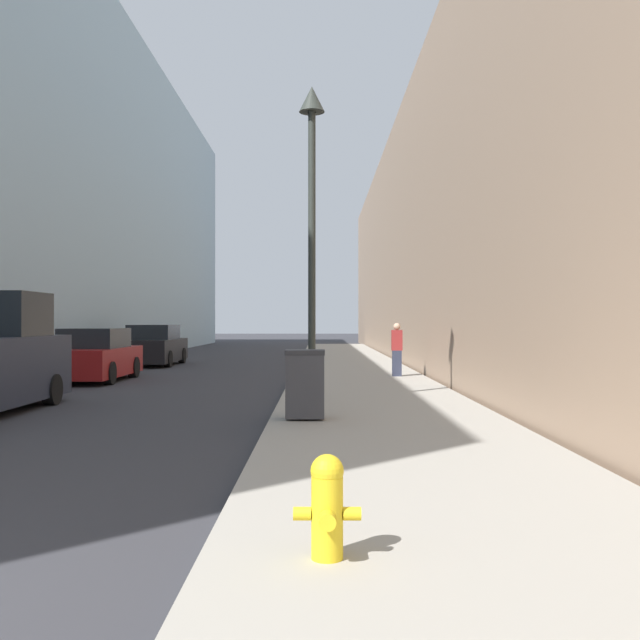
{
  "coord_description": "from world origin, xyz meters",
  "views": [
    {
      "loc": [
        4.27,
        -2.84,
        1.73
      ],
      "look_at": [
        4.33,
        19.16,
        1.78
      ],
      "focal_mm": 40.0,
      "sensor_mm": 36.0,
      "label": 1
    }
  ],
  "objects_px": {
    "lamppost": "(310,192)",
    "parked_sedan_far": "(152,346)",
    "trash_bin": "(303,384)",
    "pedestrian_on_sidewalk": "(395,349)",
    "parked_sedan_near": "(93,357)",
    "fire_hydrant": "(325,504)"
  },
  "relations": [
    {
      "from": "lamppost",
      "to": "parked_sedan_far",
      "type": "bearing_deg",
      "value": 114.23
    },
    {
      "from": "trash_bin",
      "to": "pedestrian_on_sidewalk",
      "type": "distance_m",
      "value": 9.44
    },
    {
      "from": "parked_sedan_far",
      "to": "parked_sedan_near",
      "type": "bearing_deg",
      "value": -89.71
    },
    {
      "from": "pedestrian_on_sidewalk",
      "to": "lamppost",
      "type": "bearing_deg",
      "value": -109.59
    },
    {
      "from": "trash_bin",
      "to": "parked_sedan_far",
      "type": "height_order",
      "value": "parked_sedan_far"
    },
    {
      "from": "parked_sedan_near",
      "to": "parked_sedan_far",
      "type": "height_order",
      "value": "parked_sedan_far"
    },
    {
      "from": "parked_sedan_near",
      "to": "pedestrian_on_sidewalk",
      "type": "height_order",
      "value": "pedestrian_on_sidewalk"
    },
    {
      "from": "fire_hydrant",
      "to": "lamppost",
      "type": "distance_m",
      "value": 9.93
    },
    {
      "from": "fire_hydrant",
      "to": "pedestrian_on_sidewalk",
      "type": "bearing_deg",
      "value": 82.18
    },
    {
      "from": "trash_bin",
      "to": "pedestrian_on_sidewalk",
      "type": "bearing_deg",
      "value": 74.79
    },
    {
      "from": "parked_sedan_far",
      "to": "fire_hydrant",
      "type": "bearing_deg",
      "value": -74.21
    },
    {
      "from": "lamppost",
      "to": "parked_sedan_near",
      "type": "distance_m",
      "value": 9.99
    },
    {
      "from": "fire_hydrant",
      "to": "parked_sedan_near",
      "type": "height_order",
      "value": "parked_sedan_near"
    },
    {
      "from": "trash_bin",
      "to": "pedestrian_on_sidewalk",
      "type": "height_order",
      "value": "pedestrian_on_sidewalk"
    },
    {
      "from": "trash_bin",
      "to": "parked_sedan_far",
      "type": "distance_m",
      "value": 17.84
    },
    {
      "from": "lamppost",
      "to": "fire_hydrant",
      "type": "bearing_deg",
      "value": -88.71
    },
    {
      "from": "fire_hydrant",
      "to": "lamppost",
      "type": "xyz_separation_m",
      "value": [
        -0.21,
        9.19,
        3.77
      ]
    },
    {
      "from": "lamppost",
      "to": "pedestrian_on_sidewalk",
      "type": "distance_m",
      "value": 7.89
    },
    {
      "from": "trash_bin",
      "to": "pedestrian_on_sidewalk",
      "type": "xyz_separation_m",
      "value": [
        2.47,
        9.1,
        0.2
      ]
    },
    {
      "from": "fire_hydrant",
      "to": "parked_sedan_near",
      "type": "bearing_deg",
      "value": 112.45
    },
    {
      "from": "parked_sedan_near",
      "to": "parked_sedan_far",
      "type": "distance_m",
      "value": 7.5
    },
    {
      "from": "pedestrian_on_sidewalk",
      "to": "fire_hydrant",
      "type": "bearing_deg",
      "value": -97.82
    }
  ]
}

